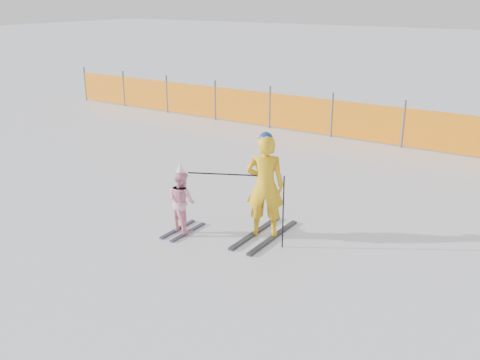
# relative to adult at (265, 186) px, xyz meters

# --- Properties ---
(ground) EXTENTS (120.00, 120.00, 0.00)m
(ground) POSITION_rel_adult_xyz_m (-0.32, -0.75, -0.89)
(ground) COLOR white
(ground) RESTS_ON ground
(adult) EXTENTS (0.73, 1.52, 1.79)m
(adult) POSITION_rel_adult_xyz_m (0.00, 0.00, 0.00)
(adult) COLOR black
(adult) RESTS_ON ground
(child) EXTENTS (0.59, 0.87, 1.24)m
(child) POSITION_rel_adult_xyz_m (-1.25, -0.60, -0.32)
(child) COLOR black
(child) RESTS_ON ground
(ski_poles) EXTENTS (1.61, 0.52, 1.20)m
(ski_poles) POSITION_rel_adult_xyz_m (-0.07, -0.25, -0.07)
(ski_poles) COLOR black
(ski_poles) RESTS_ON ground
(safety_fence) EXTENTS (16.23, 0.06, 1.25)m
(safety_fence) POSITION_rel_adult_xyz_m (-3.68, 6.65, -0.33)
(safety_fence) COLOR #595960
(safety_fence) RESTS_ON ground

